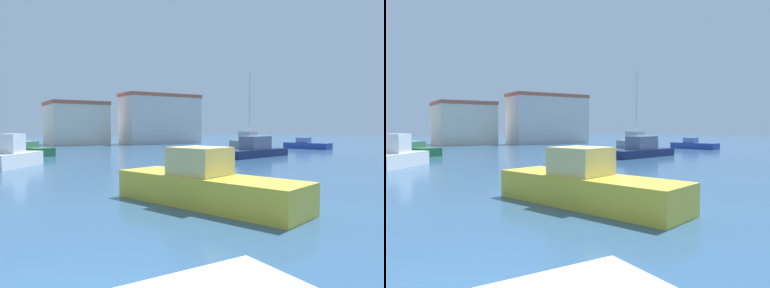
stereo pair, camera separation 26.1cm
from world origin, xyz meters
TOP-DOWN VIEW (x-y plane):
  - water at (15.00, 20.00)m, footprint 160.00×160.00m
  - sailboat_grey_center_channel at (27.67, 28.30)m, footprint 2.16×5.88m
  - motorboat_green_outer_mooring at (4.13, 31.00)m, footprint 4.01×6.48m
  - motorboat_white_distant_north at (2.02, 20.90)m, footprint 3.97×4.50m
  - motorboat_blue_inner_mooring at (33.17, 24.51)m, footprint 2.96×5.52m
  - motorboat_yellow_far_right at (5.96, 5.51)m, footprint 3.64×6.84m
  - motorboat_navy_far_left at (20.21, 18.96)m, footprint 7.16×3.38m
  - yacht_club at (13.34, 49.64)m, footprint 7.85×8.04m
  - waterfront_apartments at (25.20, 45.98)m, footprint 11.94×5.38m

SIDE VIEW (x-z plane):
  - water at x=15.00m, z-range 0.00..0.00m
  - motorboat_blue_inner_mooring at x=33.17m, z-range -0.22..1.08m
  - motorboat_green_outer_mooring at x=4.13m, z-range -0.18..1.07m
  - motorboat_navy_far_left at x=20.21m, z-range -0.27..1.46m
  - motorboat_yellow_far_right at x=5.96m, z-range -0.30..1.55m
  - motorboat_white_distant_north at x=2.02m, z-range -0.35..1.74m
  - sailboat_grey_center_channel at x=27.67m, z-range -3.70..5.17m
  - yacht_club at x=13.34m, z-range 0.01..6.13m
  - waterfront_apartments at x=25.20m, z-range 0.01..7.52m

